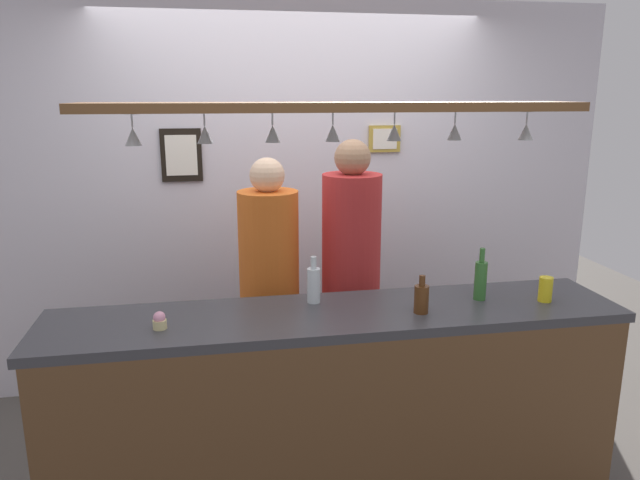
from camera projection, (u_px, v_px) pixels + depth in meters
The scene contains 20 objects.
ground_plane at pixel (323, 459), 3.35m from camera, with size 8.00×8.00×0.00m, color #4C4742.
back_wall at pixel (294, 197), 4.08m from camera, with size 4.40×0.06×2.60m, color silver.
bar_counter at pixel (344, 391), 2.70m from camera, with size 2.70×0.55×1.01m.
overhead_glass_rack at pixel (337, 107), 2.59m from camera, with size 2.20×0.36×0.04m, color brown.
hanging_wineglass_far_left at pixel (133, 135), 2.46m from camera, with size 0.07×0.07×0.13m.
hanging_wineglass_left at pixel (205, 134), 2.57m from camera, with size 0.07×0.07×0.13m.
hanging_wineglass_center_left at pixel (273, 133), 2.63m from camera, with size 0.07×0.07×0.13m.
hanging_wineglass_center at pixel (333, 132), 2.67m from camera, with size 0.07×0.07×0.13m.
hanging_wineglass_center_right at pixel (394, 131), 2.72m from camera, with size 0.07×0.07×0.13m.
hanging_wineglass_right at pixel (455, 131), 2.76m from camera, with size 0.07×0.07×0.13m.
hanging_wineglass_far_right at pixel (526, 131), 2.76m from camera, with size 0.07×0.07×0.13m.
person_left_orange_shirt at pixel (269, 273), 3.39m from camera, with size 0.34×0.34×1.66m.
person_middle_red_shirt at pixel (351, 259), 3.46m from camera, with size 0.34×0.34×1.75m.
bottle_beer_brown_stubby at pixel (421, 298), 2.74m from camera, with size 0.07×0.07×0.18m.
bottle_soda_clear at pixel (314, 284), 2.87m from camera, with size 0.06×0.06×0.23m.
bottle_beer_green_import at pixel (481, 279), 2.91m from camera, with size 0.06×0.06×0.26m.
drink_can at pixel (545, 289), 2.89m from camera, with size 0.07×0.07×0.12m, color yellow.
cupcake at pixel (160, 321), 2.56m from camera, with size 0.06×0.06×0.08m.
picture_frame_upper_small at pixel (385, 139), 4.06m from camera, with size 0.22×0.02×0.18m.
picture_frame_caricature at pixel (181, 155), 3.84m from camera, with size 0.26×0.02×0.34m.
Camera 1 is at (-0.55, -2.90, 2.00)m, focal length 33.45 mm.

